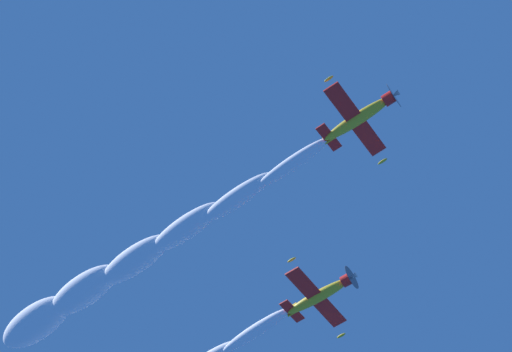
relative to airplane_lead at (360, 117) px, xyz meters
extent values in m
ellipsoid|color=gold|center=(0.29, 0.02, 0.00)|extent=(7.76, 2.04, 1.63)
cylinder|color=red|center=(-3.23, -0.18, -0.07)|extent=(1.15, 1.59, 1.54)
cone|color=white|center=(-3.99, -0.22, -0.09)|extent=(0.86, 0.77, 0.74)
cylinder|color=#3F3F47|center=(-3.81, -0.21, -0.08)|extent=(0.28, 3.35, 3.35)
cube|color=red|center=(0.52, 0.09, -0.18)|extent=(2.16, 9.43, 3.14)
ellipsoid|color=gold|center=(0.81, -4.46, -1.63)|extent=(1.07, 0.41, 0.37)
ellipsoid|color=gold|center=(0.23, 4.64, 1.27)|extent=(1.07, 0.41, 0.37)
cube|color=red|center=(3.65, 0.19, 0.12)|extent=(1.24, 3.42, 1.19)
cube|color=gold|center=(3.73, 0.02, 0.67)|extent=(1.33, 0.60, 1.28)
ellipsoid|color=#1E232D|center=(-0.06, -0.15, 0.45)|extent=(1.81, 1.11, 0.99)
ellipsoid|color=gold|center=(14.89, -12.93, -0.69)|extent=(7.79, 2.08, 1.91)
cylinder|color=red|center=(11.38, -13.13, -0.92)|extent=(1.20, 1.55, 1.54)
cone|color=white|center=(10.62, -13.17, -0.96)|extent=(0.89, 0.76, 0.75)
cylinder|color=#3F3F47|center=(10.80, -13.16, -0.95)|extent=(0.39, 3.25, 3.26)
cube|color=red|center=(15.13, -12.86, -0.86)|extent=(2.17, 9.58, 2.74)
ellipsoid|color=gold|center=(15.47, -17.47, -2.08)|extent=(1.08, 0.42, 0.40)
ellipsoid|color=gold|center=(14.79, -8.25, 0.35)|extent=(1.08, 0.42, 0.40)
cube|color=red|center=(18.25, -12.75, -0.42)|extent=(1.24, 3.47, 1.06)
cube|color=gold|center=(18.30, -12.89, 0.14)|extent=(1.38, 0.55, 1.35)
ellipsoid|color=#1E232D|center=(14.52, -13.07, -0.25)|extent=(1.84, 1.10, 1.03)
ellipsoid|color=white|center=(8.10, 0.23, 0.23)|extent=(8.93, 1.93, 1.82)
ellipsoid|color=white|center=(14.83, 0.68, 0.57)|extent=(8.99, 2.43, 2.33)
ellipsoid|color=white|center=(21.21, 1.21, 1.08)|extent=(9.04, 2.93, 2.83)
ellipsoid|color=white|center=(27.99, 1.60, 1.36)|extent=(9.09, 3.43, 3.33)
ellipsoid|color=white|center=(34.84, 2.19, 1.66)|extent=(9.14, 3.94, 3.83)
ellipsoid|color=white|center=(41.63, 2.51, 1.71)|extent=(9.19, 4.44, 4.33)
ellipsoid|color=white|center=(22.73, -12.27, -0.33)|extent=(8.93, 1.93, 1.82)
camera|label=1|loc=(-7.75, 25.97, -79.78)|focal=60.40mm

